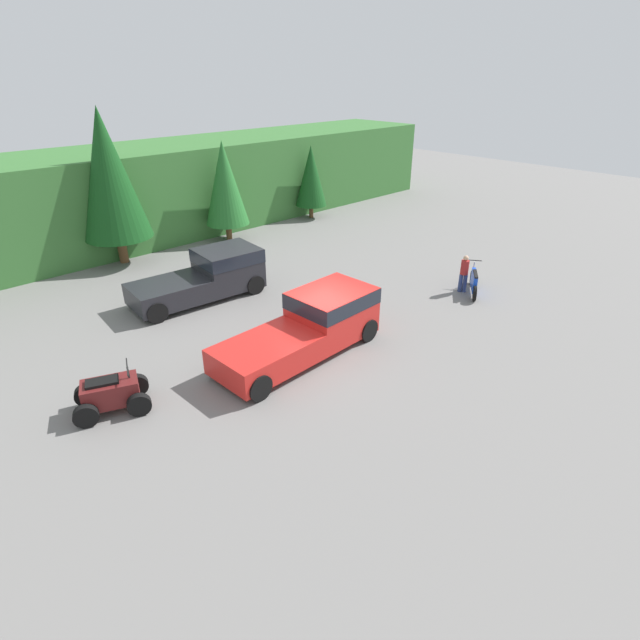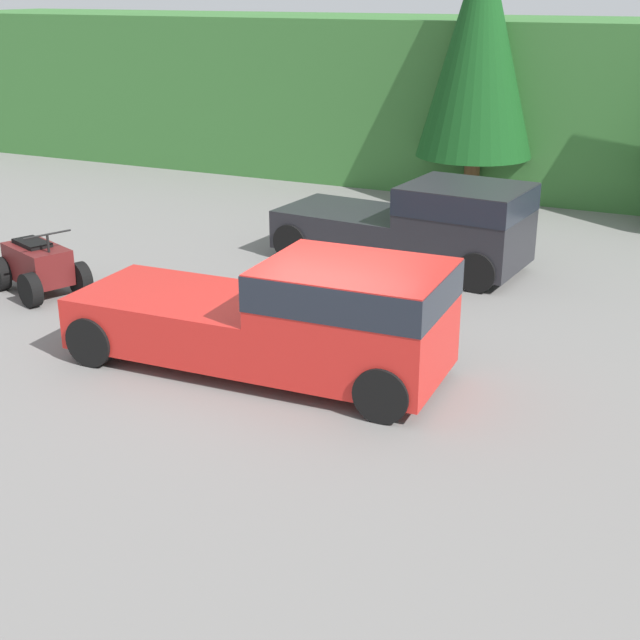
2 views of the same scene
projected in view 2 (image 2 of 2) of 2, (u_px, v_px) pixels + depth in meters
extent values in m
plane|color=slate|center=(323.00, 381.00, 13.67)|extent=(80.00, 80.00, 0.00)
cube|color=#387033|center=(554.00, 104.00, 26.34)|extent=(44.00, 6.00, 4.79)
cylinder|color=brown|center=(471.00, 179.00, 24.75)|extent=(0.43, 0.43, 1.29)
cone|color=#144719|center=(479.00, 44.00, 23.49)|extent=(3.16, 3.16, 5.88)
cube|color=red|center=(354.00, 320.00, 13.17)|extent=(2.75, 2.16, 1.65)
cube|color=#1E232D|center=(355.00, 285.00, 12.98)|extent=(2.77, 2.18, 0.53)
cube|color=red|center=(183.00, 318.00, 14.43)|extent=(3.34, 2.18, 0.83)
cylinder|color=black|center=(424.00, 346.00, 13.91)|extent=(0.83, 0.31, 0.82)
cylinder|color=black|center=(383.00, 394.00, 12.28)|extent=(0.83, 0.31, 0.82)
cylinder|color=black|center=(158.00, 304.00, 15.74)|extent=(0.83, 0.31, 0.82)
cylinder|color=black|center=(92.00, 341.00, 14.11)|extent=(0.83, 0.31, 0.82)
cube|color=#232328|center=(465.00, 225.00, 18.37)|extent=(2.59, 2.28, 1.65)
cube|color=#1E232D|center=(466.00, 199.00, 18.18)|extent=(2.61, 2.30, 0.53)
cube|color=#232328|center=(351.00, 228.00, 19.79)|extent=(3.13, 2.32, 0.83)
cylinder|color=black|center=(510.00, 249.00, 19.04)|extent=(0.84, 0.35, 0.82)
cylinder|color=black|center=(477.00, 272.00, 17.51)|extent=(0.84, 0.35, 0.82)
cylinder|color=black|center=(335.00, 223.00, 21.09)|extent=(0.84, 0.35, 0.82)
cylinder|color=black|center=(292.00, 242.00, 19.56)|extent=(0.84, 0.35, 0.82)
cylinder|color=black|center=(80.00, 279.00, 17.36)|extent=(0.69, 0.45, 0.66)
cylinder|color=black|center=(30.00, 290.00, 16.71)|extent=(0.69, 0.45, 0.66)
cylinder|color=black|center=(48.00, 264.00, 18.30)|extent=(0.69, 0.45, 0.66)
cylinder|color=black|center=(0.00, 274.00, 17.65)|extent=(0.69, 0.45, 0.66)
cube|color=#5B1919|center=(38.00, 263.00, 17.41)|extent=(1.67, 1.29, 0.69)
cylinder|color=black|center=(48.00, 243.00, 16.85)|extent=(0.07, 0.07, 0.35)
cylinder|color=black|center=(47.00, 234.00, 16.79)|extent=(0.39, 0.91, 0.04)
cube|color=black|center=(32.00, 243.00, 17.38)|extent=(0.96, 0.74, 0.08)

